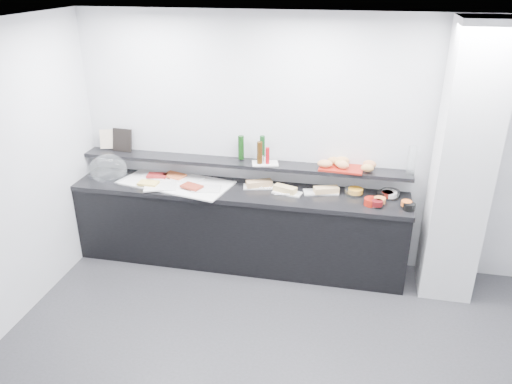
% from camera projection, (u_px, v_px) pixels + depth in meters
% --- Properties ---
extents(ground, '(5.00, 5.00, 0.00)m').
position_uv_depth(ground, '(273.00, 380.00, 4.07)').
color(ground, '#2D2D30').
rests_on(ground, ground).
extents(back_wall, '(5.00, 0.02, 2.70)m').
position_uv_depth(back_wall, '(308.00, 145.00, 5.29)').
color(back_wall, silver).
rests_on(back_wall, ground).
extents(ceiling, '(5.00, 5.00, 0.00)m').
position_uv_depth(ceiling, '(280.00, 36.00, 2.95)').
color(ceiling, white).
rests_on(ceiling, back_wall).
extents(column, '(0.50, 0.50, 2.70)m').
position_uv_depth(column, '(463.00, 167.00, 4.70)').
color(column, silver).
rests_on(column, ground).
extents(buffet_cabinet, '(3.60, 0.60, 0.85)m').
position_uv_depth(buffet_cabinet, '(239.00, 228.00, 5.54)').
color(buffet_cabinet, black).
rests_on(buffet_cabinet, ground).
extents(counter_top, '(3.62, 0.62, 0.05)m').
position_uv_depth(counter_top, '(238.00, 191.00, 5.35)').
color(counter_top, black).
rests_on(counter_top, buffet_cabinet).
extents(wall_shelf, '(3.60, 0.25, 0.04)m').
position_uv_depth(wall_shelf, '(242.00, 163.00, 5.40)').
color(wall_shelf, black).
rests_on(wall_shelf, back_wall).
extents(cloche_base, '(0.45, 0.36, 0.04)m').
position_uv_depth(cloche_base, '(110.00, 177.00, 5.61)').
color(cloche_base, '#BABCC1').
rests_on(cloche_base, counter_top).
extents(cloche_dome, '(0.49, 0.42, 0.34)m').
position_uv_depth(cloche_dome, '(108.00, 169.00, 5.53)').
color(cloche_dome, white).
rests_on(cloche_dome, cloche_base).
extents(linen_runner, '(1.29, 0.80, 0.01)m').
position_uv_depth(linen_runner, '(177.00, 183.00, 5.48)').
color(linen_runner, silver).
rests_on(linen_runner, counter_top).
extents(platter_meat_a, '(0.32, 0.24, 0.01)m').
position_uv_depth(platter_meat_a, '(156.00, 176.00, 5.62)').
color(platter_meat_a, white).
rests_on(platter_meat_a, linen_runner).
extents(food_meat_a, '(0.24, 0.17, 0.02)m').
position_uv_depth(food_meat_a, '(157.00, 175.00, 5.59)').
color(food_meat_a, maroon).
rests_on(food_meat_a, platter_meat_a).
extents(platter_salmon, '(0.37, 0.30, 0.01)m').
position_uv_depth(platter_salmon, '(187.00, 179.00, 5.54)').
color(platter_salmon, white).
rests_on(platter_salmon, linen_runner).
extents(food_salmon, '(0.28, 0.22, 0.02)m').
position_uv_depth(food_salmon, '(174.00, 175.00, 5.59)').
color(food_salmon, '#DD602D').
rests_on(food_salmon, platter_salmon).
extents(platter_cheese, '(0.40, 0.33, 0.01)m').
position_uv_depth(platter_cheese, '(160.00, 187.00, 5.34)').
color(platter_cheese, silver).
rests_on(platter_cheese, linen_runner).
extents(food_cheese, '(0.22, 0.14, 0.02)m').
position_uv_depth(food_cheese, '(148.00, 183.00, 5.39)').
color(food_cheese, '#EFC95D').
rests_on(food_cheese, platter_cheese).
extents(platter_meat_b, '(0.32, 0.24, 0.01)m').
position_uv_depth(platter_meat_b, '(207.00, 189.00, 5.30)').
color(platter_meat_b, silver).
rests_on(platter_meat_b, linen_runner).
extents(food_meat_b, '(0.25, 0.21, 0.02)m').
position_uv_depth(food_meat_b, '(192.00, 186.00, 5.31)').
color(food_meat_b, maroon).
rests_on(food_meat_b, platter_meat_b).
extents(sandwich_plate_left, '(0.36, 0.21, 0.01)m').
position_uv_depth(sandwich_plate_left, '(259.00, 187.00, 5.38)').
color(sandwich_plate_left, silver).
rests_on(sandwich_plate_left, counter_top).
extents(sandwich_food_left, '(0.29, 0.21, 0.06)m').
position_uv_depth(sandwich_food_left, '(259.00, 183.00, 5.37)').
color(sandwich_food_left, tan).
rests_on(sandwich_food_left, sandwich_plate_left).
extents(tongs_left, '(0.16, 0.04, 0.01)m').
position_uv_depth(tongs_left, '(266.00, 188.00, 5.33)').
color(tongs_left, '#A9ABB0').
rests_on(tongs_left, sandwich_plate_left).
extents(sandwich_plate_mid, '(0.32, 0.19, 0.01)m').
position_uv_depth(sandwich_plate_mid, '(287.00, 193.00, 5.24)').
color(sandwich_plate_mid, silver).
rests_on(sandwich_plate_mid, counter_top).
extents(sandwich_food_mid, '(0.26, 0.17, 0.06)m').
position_uv_depth(sandwich_food_mid, '(285.00, 189.00, 5.23)').
color(sandwich_food_mid, tan).
rests_on(sandwich_food_mid, sandwich_plate_mid).
extents(tongs_mid, '(0.16, 0.05, 0.01)m').
position_uv_depth(tongs_mid, '(282.00, 194.00, 5.17)').
color(tongs_mid, silver).
rests_on(tongs_mid, sandwich_plate_mid).
extents(sandwich_plate_right, '(0.39, 0.24, 0.01)m').
position_uv_depth(sandwich_plate_right, '(321.00, 192.00, 5.26)').
color(sandwich_plate_right, silver).
rests_on(sandwich_plate_right, counter_top).
extents(sandwich_food_right, '(0.28, 0.18, 0.06)m').
position_uv_depth(sandwich_food_right, '(326.00, 190.00, 5.22)').
color(sandwich_food_right, '#DCAF73').
rests_on(sandwich_food_right, sandwich_plate_right).
extents(tongs_right, '(0.15, 0.08, 0.01)m').
position_uv_depth(tongs_right, '(329.00, 193.00, 5.20)').
color(tongs_right, silver).
rests_on(tongs_right, sandwich_plate_right).
extents(bowl_glass_fruit, '(0.22, 0.22, 0.07)m').
position_uv_depth(bowl_glass_fruit, '(353.00, 192.00, 5.19)').
color(bowl_glass_fruit, white).
rests_on(bowl_glass_fruit, counter_top).
extents(fill_glass_fruit, '(0.20, 0.20, 0.05)m').
position_uv_depth(fill_glass_fruit, '(356.00, 191.00, 5.19)').
color(fill_glass_fruit, orange).
rests_on(fill_glass_fruit, bowl_glass_fruit).
extents(bowl_black_jam, '(0.14, 0.14, 0.07)m').
position_uv_depth(bowl_black_jam, '(383.00, 195.00, 5.13)').
color(bowl_black_jam, black).
rests_on(bowl_black_jam, counter_top).
extents(fill_black_jam, '(0.13, 0.13, 0.05)m').
position_uv_depth(fill_black_jam, '(388.00, 194.00, 5.11)').
color(fill_black_jam, '#60140D').
rests_on(fill_black_jam, bowl_black_jam).
extents(bowl_glass_cream, '(0.21, 0.21, 0.07)m').
position_uv_depth(bowl_glass_cream, '(390.00, 194.00, 5.14)').
color(bowl_glass_cream, silver).
rests_on(bowl_glass_cream, counter_top).
extents(fill_glass_cream, '(0.20, 0.20, 0.05)m').
position_uv_depth(fill_glass_cream, '(389.00, 194.00, 5.12)').
color(fill_glass_cream, white).
rests_on(fill_glass_cream, bowl_glass_cream).
extents(bowl_red_jam, '(0.18, 0.18, 0.07)m').
position_uv_depth(bowl_red_jam, '(371.00, 202.00, 4.97)').
color(bowl_red_jam, '#9C190E').
rests_on(bowl_red_jam, counter_top).
extents(fill_red_jam, '(0.14, 0.14, 0.05)m').
position_uv_depth(fill_red_jam, '(377.00, 203.00, 4.92)').
color(fill_red_jam, '#510B0E').
rests_on(fill_red_jam, bowl_red_jam).
extents(bowl_glass_salmon, '(0.19, 0.19, 0.07)m').
position_uv_depth(bowl_glass_salmon, '(377.00, 203.00, 4.95)').
color(bowl_glass_salmon, white).
rests_on(bowl_glass_salmon, counter_top).
extents(fill_glass_salmon, '(0.14, 0.14, 0.05)m').
position_uv_depth(fill_glass_salmon, '(380.00, 200.00, 4.98)').
color(fill_glass_salmon, orange).
rests_on(fill_glass_salmon, bowl_glass_salmon).
extents(bowl_black_fruit, '(0.15, 0.15, 0.07)m').
position_uv_depth(bowl_black_fruit, '(409.00, 207.00, 4.87)').
color(bowl_black_fruit, black).
rests_on(bowl_black_fruit, counter_top).
extents(fill_black_fruit, '(0.13, 0.13, 0.05)m').
position_uv_depth(fill_black_fruit, '(406.00, 203.00, 4.91)').
color(fill_black_fruit, orange).
rests_on(fill_black_fruit, bowl_black_fruit).
extents(framed_print, '(0.24, 0.09, 0.26)m').
position_uv_depth(framed_print, '(122.00, 140.00, 5.65)').
color(framed_print, black).
rests_on(framed_print, wall_shelf).
extents(print_art, '(0.16, 0.09, 0.22)m').
position_uv_depth(print_art, '(107.00, 139.00, 5.69)').
color(print_art, '#C7AA90').
rests_on(print_art, framed_print).
extents(condiment_tray, '(0.31, 0.23, 0.01)m').
position_uv_depth(condiment_tray, '(265.00, 163.00, 5.33)').
color(condiment_tray, white).
rests_on(condiment_tray, wall_shelf).
extents(bottle_green_a, '(0.08, 0.08, 0.26)m').
position_uv_depth(bottle_green_a, '(241.00, 148.00, 5.39)').
color(bottle_green_a, black).
rests_on(bottle_green_a, condiment_tray).
extents(bottle_brown, '(0.07, 0.07, 0.24)m').
position_uv_depth(bottle_brown, '(260.00, 153.00, 5.26)').
color(bottle_brown, '#352009').
rests_on(bottle_brown, condiment_tray).
extents(bottle_green_b, '(0.07, 0.07, 0.28)m').
position_uv_depth(bottle_green_b, '(262.00, 148.00, 5.33)').
color(bottle_green_b, '#0F3815').
rests_on(bottle_green_b, condiment_tray).
extents(bottle_hot, '(0.05, 0.05, 0.18)m').
position_uv_depth(bottle_hot, '(268.00, 156.00, 5.27)').
color(bottle_hot, '#9D0B12').
rests_on(bottle_hot, condiment_tray).
extents(shaker_salt, '(0.04, 0.04, 0.07)m').
position_uv_depth(shaker_salt, '(265.00, 160.00, 5.30)').
color(shaker_salt, white).
rests_on(shaker_salt, condiment_tray).
extents(shaker_pepper, '(0.03, 0.03, 0.07)m').
position_uv_depth(shaker_pepper, '(262.00, 158.00, 5.35)').
color(shaker_pepper, silver).
rests_on(shaker_pepper, condiment_tray).
extents(bread_tray, '(0.47, 0.34, 0.02)m').
position_uv_depth(bread_tray, '(341.00, 167.00, 5.22)').
color(bread_tray, maroon).
rests_on(bread_tray, wall_shelf).
extents(bread_roll_nw, '(0.14, 0.10, 0.08)m').
position_uv_depth(bread_roll_nw, '(334.00, 161.00, 5.25)').
color(bread_roll_nw, '#B88146').
rests_on(bread_roll_nw, bread_tray).
extents(bread_roll_n, '(0.16, 0.11, 0.08)m').
position_uv_depth(bread_roll_n, '(342.00, 160.00, 5.26)').
color(bread_roll_n, tan).
rests_on(bread_roll_n, bread_tray).
extents(bread_roll_ne, '(0.16, 0.12, 0.08)m').
position_uv_depth(bread_roll_ne, '(370.00, 164.00, 5.16)').
color(bread_roll_ne, '#BE7448').
rests_on(bread_roll_ne, bread_tray).
extents(bread_roll_sw, '(0.16, 0.11, 0.08)m').
position_uv_depth(bread_roll_sw, '(325.00, 164.00, 5.17)').
color(bread_roll_sw, '#C5824B').
rests_on(bread_roll_sw, bread_tray).
extents(bread_roll_s, '(0.13, 0.09, 0.08)m').
position_uv_depth(bread_roll_s, '(343.00, 165.00, 5.13)').
color(bread_roll_s, '#D1864F').
rests_on(bread_roll_s, bread_tray).
extents(bread_roll_se, '(0.14, 0.09, 0.08)m').
position_uv_depth(bread_roll_se, '(367.00, 168.00, 5.06)').
color(bread_roll_se, '#BD8848').
rests_on(bread_roll_se, bread_tray).
extents(bread_roll_midw, '(0.18, 0.15, 0.08)m').
position_uv_depth(bread_roll_midw, '(342.00, 164.00, 5.16)').
color(bread_roll_midw, '#B88C46').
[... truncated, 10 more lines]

